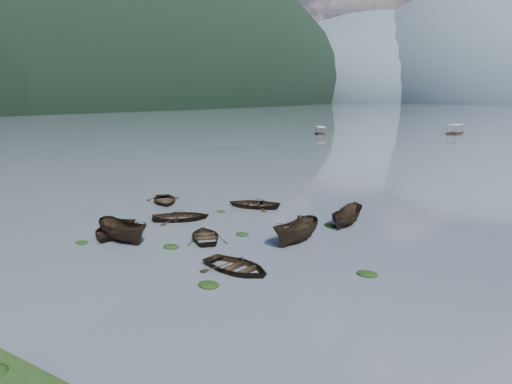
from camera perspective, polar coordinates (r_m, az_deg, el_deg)
The scene contains 22 objects.
ground_plane at distance 29.20m, azimuth -12.69°, elevation -7.95°, with size 2400.00×2400.00×0.00m, color #525A67.
haze_mtn_a at distance 960.98m, azimuth 15.34°, elevation 10.81°, with size 520.00×520.00×280.00m, color #475666.
haze_mtn_b at distance 922.85m, azimuth 27.47°, elevation 9.90°, with size 520.00×520.00×340.00m, color #475666.
rowboat_0 at distance 34.63m, azimuth -17.33°, elevation -5.06°, with size 3.65×5.12×1.06m, color black.
rowboat_1 at distance 37.31m, azimuth -9.34°, elevation -3.46°, with size 3.26×4.56×0.94m, color black.
rowboat_2 at distance 32.74m, azimuth -16.19°, elevation -5.96°, with size 1.77×4.70×1.81m, color black.
rowboat_3 at distance 32.20m, azimuth -6.31°, elevation -5.85°, with size 2.84×3.97×0.82m, color black.
rowboat_4 at distance 26.41m, azimuth -2.44°, elevation -9.81°, with size 3.12×4.37×0.91m, color black.
rowboat_5 at distance 31.36m, azimuth 5.07°, elevation -6.31°, with size 1.78×4.72×1.82m, color black.
rowboat_6 at distance 43.57m, azimuth -11.36°, elevation -1.33°, with size 3.14×4.40×0.91m, color black.
rowboat_7 at distance 41.08m, azimuth -0.29°, elevation -1.89°, with size 3.34×4.68×0.97m, color black.
rowboat_8 at distance 36.08m, azimuth 11.22°, elevation -4.06°, with size 1.61×4.27×1.65m, color black.
weed_clump_0 at distance 33.27m, azimuth -20.94°, elevation -6.00°, with size 0.95×0.78×0.21m, color black.
weed_clump_1 at distance 30.77m, azimuth -10.57°, elevation -6.83°, with size 1.12×0.90×0.25m, color black.
weed_clump_2 at distance 24.54m, azimuth -5.93°, elevation -11.61°, with size 1.22×0.98×0.27m, color black.
weed_clump_3 at distance 32.92m, azimuth -1.73°, elevation -5.38°, with size 1.02×0.86×0.23m, color black.
weed_clump_4 at distance 26.55m, azimuth 13.74°, elevation -10.03°, with size 1.19×0.94×0.25m, color black.
weed_clump_5 at distance 39.06m, azimuth -8.99°, elevation -2.76°, with size 1.13×0.91×0.24m, color black.
weed_clump_6 at distance 39.51m, azimuth -4.38°, elevation -2.48°, with size 0.87×0.72×0.18m, color black.
weed_clump_7 at distance 35.56m, azimuth 9.30°, elevation -4.23°, with size 1.06×0.85×0.23m, color black.
pontoon_left at distance 122.81m, azimuth 8.05°, elevation 7.15°, with size 2.13×5.10×1.96m, color black, non-canonical shape.
pontoon_centre at distance 133.57m, azimuth 23.58°, elevation 6.65°, with size 2.67×6.40×2.45m, color black, non-canonical shape.
Camera 1 is at (19.57, -19.36, 9.72)m, focal length 32.00 mm.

